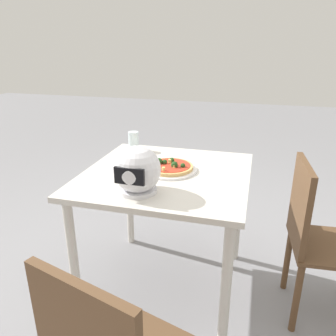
# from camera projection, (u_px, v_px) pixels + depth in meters

# --- Properties ---
(ground_plane) EXTENTS (14.00, 14.00, 0.00)m
(ground_plane) POSITION_uv_depth(u_px,v_px,m) (167.00, 284.00, 2.15)
(ground_plane) COLOR gray
(dining_table) EXTENTS (0.92, 0.92, 0.78)m
(dining_table) POSITION_uv_depth(u_px,v_px,m) (166.00, 189.00, 1.91)
(dining_table) COLOR beige
(dining_table) RESTS_ON ground
(pizza_plate) EXTENTS (0.31, 0.31, 0.01)m
(pizza_plate) POSITION_uv_depth(u_px,v_px,m) (170.00, 169.00, 1.90)
(pizza_plate) COLOR white
(pizza_plate) RESTS_ON dining_table
(pizza) EXTENTS (0.27, 0.27, 0.05)m
(pizza) POSITION_uv_depth(u_px,v_px,m) (169.00, 166.00, 1.89)
(pizza) COLOR tan
(pizza) RESTS_ON pizza_plate
(motorcycle_helmet) EXTENTS (0.23, 0.23, 0.23)m
(motorcycle_helmet) POSITION_uv_depth(u_px,v_px,m) (137.00, 171.00, 1.59)
(motorcycle_helmet) COLOR silver
(motorcycle_helmet) RESTS_ON dining_table
(drinking_glass) EXTENTS (0.07, 0.07, 0.13)m
(drinking_glass) POSITION_uv_depth(u_px,v_px,m) (134.00, 141.00, 2.24)
(drinking_glass) COLOR silver
(drinking_glass) RESTS_ON dining_table
(chair_side) EXTENTS (0.43, 0.43, 0.90)m
(chair_side) POSITION_uv_depth(u_px,v_px,m) (315.00, 234.00, 1.77)
(chair_side) COLOR brown
(chair_side) RESTS_ON ground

